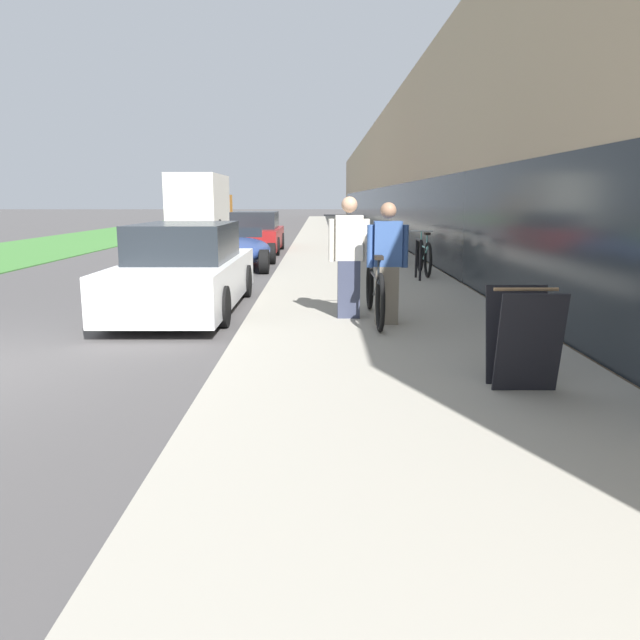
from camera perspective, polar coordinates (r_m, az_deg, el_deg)
The scene contains 15 objects.
sidewalk_slab at distance 27.28m, azimuth 1.64°, elevation 7.35°, with size 3.88×70.00×0.16m.
storefront_facade at distance 36.09m, azimuth 12.65°, elevation 12.45°, with size 10.01×70.00×5.79m.
lawn_strip at distance 33.00m, azimuth -19.08°, elevation 7.28°, with size 5.48×70.00×0.03m.
tandem_bicycle at distance 8.68m, azimuth 4.78°, elevation 2.65°, with size 0.52×2.40×0.95m.
person_rider at distance 8.35m, azimuth 5.94°, elevation 5.15°, with size 0.55×0.21×1.61m.
person_bystander at distance 8.77m, azimuth 2.43°, elevation 5.72°, with size 0.57×0.22×1.69m.
bike_rack_hoop at distance 13.25m, azimuth 8.75°, elevation 5.93°, with size 0.05×0.60×0.84m.
cruiser_bike_nearest at distance 14.10m, azimuth 9.25°, elevation 5.75°, with size 0.52×1.81×0.96m.
cruiser_bike_middle at distance 16.51m, azimuth 6.88°, elevation 6.50°, with size 0.52×1.83×0.90m.
cruiser_bike_farthest at distance 18.81m, azimuth 6.26°, elevation 7.02°, with size 0.52×1.65×0.88m.
sandwich_board_sign at distance 5.78m, azimuth 17.84°, elevation -1.54°, with size 0.56×0.56×0.90m.
parked_sedan_curbside at distance 10.48m, azimuth -12.34°, elevation 4.39°, with size 1.77×4.75×1.42m.
vintage_roadster_curbside at distance 16.64m, azimuth -7.70°, elevation 6.25°, with size 1.77×4.03×1.06m.
parked_sedan_far at distance 21.78m, azimuth -6.15°, elevation 7.84°, with size 1.80×4.20×1.39m.
moving_truck at distance 33.19m, azimuth -11.03°, elevation 10.31°, with size 2.42×6.99×3.03m.
Camera 1 is at (4.24, -6.21, 1.81)m, focal length 35.00 mm.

